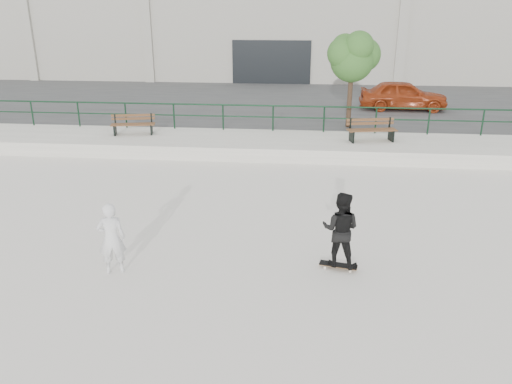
# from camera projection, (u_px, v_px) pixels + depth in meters

# --- Properties ---
(ground) EXTENTS (120.00, 120.00, 0.00)m
(ground) POSITION_uv_depth(u_px,v_px,m) (187.00, 277.00, 10.07)
(ground) COLOR silver
(ground) RESTS_ON ground
(ledge) EXTENTS (30.00, 3.00, 0.50)m
(ledge) POSITION_uv_depth(u_px,v_px,m) (244.00, 145.00, 18.85)
(ledge) COLOR beige
(ledge) RESTS_ON ground
(parking_strip) EXTENTS (60.00, 14.00, 0.50)m
(parking_strip) POSITION_uv_depth(u_px,v_px,m) (263.00, 104.00, 26.78)
(parking_strip) COLOR #3E3E3E
(parking_strip) RESTS_ON ground
(railing) EXTENTS (28.00, 0.06, 1.03)m
(railing) POSITION_uv_depth(u_px,v_px,m) (248.00, 112.00, 19.71)
(railing) COLOR #12321D
(railing) RESTS_ON ledge
(commercial_building) EXTENTS (44.20, 16.33, 8.00)m
(commercial_building) POSITION_uv_depth(u_px,v_px,m) (279.00, 15.00, 38.33)
(commercial_building) COLOR #A9A598
(commercial_building) RESTS_ON ground
(bench_left) EXTENTS (1.72, 0.81, 0.77)m
(bench_left) POSITION_uv_depth(u_px,v_px,m) (133.00, 124.00, 19.23)
(bench_left) COLOR #4C321A
(bench_left) RESTS_ON ledge
(bench_right) EXTENTS (1.86, 0.88, 0.83)m
(bench_right) POSITION_uv_depth(u_px,v_px,m) (371.00, 130.00, 18.22)
(bench_right) COLOR #4C321A
(bench_right) RESTS_ON ledge
(tree) EXTENTS (2.14, 1.90, 3.81)m
(tree) POSITION_uv_depth(u_px,v_px,m) (353.00, 55.00, 19.58)
(tree) COLOR #442E22
(tree) RESTS_ON parking_strip
(red_car) EXTENTS (4.13, 1.75, 1.39)m
(red_car) POSITION_uv_depth(u_px,v_px,m) (403.00, 95.00, 23.78)
(red_car) COLOR #983212
(red_car) RESTS_ON parking_strip
(skateboard) EXTENTS (0.80, 0.36, 0.09)m
(skateboard) POSITION_uv_depth(u_px,v_px,m) (338.00, 265.00, 10.38)
(skateboard) COLOR black
(skateboard) RESTS_ON ground
(standing_skater) EXTENTS (0.90, 0.78, 1.59)m
(standing_skater) POSITION_uv_depth(u_px,v_px,m) (341.00, 229.00, 10.09)
(standing_skater) COLOR black
(standing_skater) RESTS_ON skateboard
(seated_skater) EXTENTS (0.64, 0.51, 1.52)m
(seated_skater) POSITION_uv_depth(u_px,v_px,m) (112.00, 239.00, 9.99)
(seated_skater) COLOR white
(seated_skater) RESTS_ON ground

